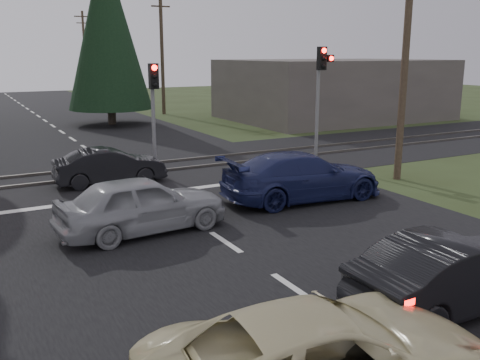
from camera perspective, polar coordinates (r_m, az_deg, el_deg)
ground at (r=10.62m, az=5.92°, el=-11.53°), size 120.00×120.00×0.00m
road at (r=19.26m, az=-11.00°, el=-0.22°), size 14.00×100.00×0.01m
rail_corridor at (r=21.13m, az=-12.64°, el=0.91°), size 120.00×8.00×0.01m
stop_line at (r=17.60m, az=-9.23°, el=-1.42°), size 13.00×0.35×0.00m
rail_near at (r=20.37m, az=-12.03°, el=0.60°), size 120.00×0.12×0.10m
rail_far at (r=21.88m, az=-13.23°, el=1.42°), size 120.00×0.12×0.10m
traffic_signal_right at (r=21.76m, az=8.64°, el=10.24°), size 0.68×0.48×4.70m
traffic_signal_center at (r=19.76m, az=-9.17°, el=8.43°), size 0.32×0.48×4.10m
utility_pole_near at (r=19.73m, az=17.31°, el=13.59°), size 1.80×0.26×9.00m
utility_pole_mid at (r=40.41m, az=-8.33°, el=13.65°), size 1.80×0.26×9.00m
utility_pole_far at (r=64.45m, az=-16.24°, el=13.13°), size 1.80×0.26×9.00m
conifer_tree at (r=35.12m, az=-14.01°, el=15.53°), size 5.20×5.20×11.00m
building_right at (r=38.11m, az=9.91°, el=9.51°), size 14.00×10.00×4.00m
cream_coupe at (r=7.30m, az=8.96°, el=-18.13°), size 4.98×2.67×1.33m
dark_hatchback at (r=10.30m, az=21.98°, el=-9.15°), size 4.15×1.47×1.36m
silver_car at (r=13.74m, az=-10.42°, el=-2.57°), size 4.44×2.09×1.47m
blue_sedan at (r=16.61m, az=6.66°, el=0.39°), size 5.25×2.41×1.49m
dark_car_far at (r=19.11m, az=-13.72°, el=1.43°), size 3.82×1.48×1.24m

